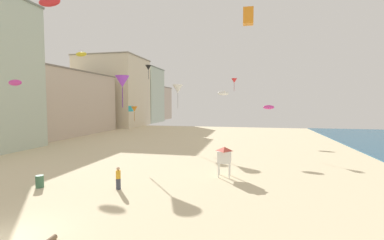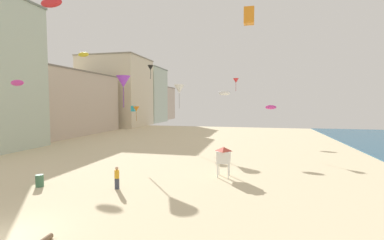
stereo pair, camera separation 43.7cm
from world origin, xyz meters
name	(u,v)px [view 1 (the left image)]	position (x,y,z in m)	size (l,w,h in m)	color
boardwalk_hotel_mid	(63,103)	(-25.62, 36.76, 6.23)	(11.18, 22.13, 12.45)	#C6B29E
boardwalk_hotel_far	(113,92)	(-25.62, 56.67, 9.26)	(16.13, 14.56, 18.51)	beige
boardwalk_hotel_distant	(137,95)	(-25.62, 71.73, 8.80)	(15.34, 12.77, 17.59)	#B7C6B2
boardwalk_hotel_furthest	(154,103)	(-25.62, 87.32, 6.22)	(10.74, 13.42, 12.43)	#C6B29E
kite_flyer	(118,177)	(1.66, 7.96, 0.92)	(0.34, 0.34, 1.64)	#383D4C
lifeguard_stand	(224,155)	(8.82, 12.99, 1.84)	(1.10, 1.10, 2.55)	white
beach_trash_bin	(40,181)	(-4.24, 7.11, 0.45)	(0.56, 0.56, 0.90)	#3D6B4C
kite_magenta_parafoil	(269,107)	(13.89, 35.97, 5.57)	(1.76, 0.49, 0.69)	#DB3D9E
kite_magenta_parafoil_2	(15,83)	(-12.66, 13.45, 8.33)	(1.62, 0.45, 0.63)	#DB3D9E
kite_yellow_parafoil	(81,54)	(-13.02, 24.99, 13.30)	(1.76, 0.49, 0.69)	yellow
kite_white_parafoil	(223,93)	(7.25, 27.53, 7.65)	(1.61, 0.45, 0.63)	white
kite_white_delta	(178,89)	(0.31, 28.94, 8.34)	(1.56, 1.56, 3.54)	white
kite_orange_box	(248,16)	(10.57, 21.06, 15.76)	(1.11, 1.11, 1.74)	orange
kite_red_parafoil	(49,2)	(-11.07, 16.77, 17.50)	(2.75, 0.76, 1.07)	red
kite_red_delta_2	(234,81)	(8.43, 32.53, 9.72)	(0.87, 0.87, 1.99)	red
kite_purple_delta	(122,82)	(-4.03, 19.91, 8.81)	(1.67, 1.67, 3.80)	purple
kite_cyan_box	(131,109)	(-11.67, 38.13, 5.17)	(0.70, 0.70, 1.09)	#2DB7CC
kite_orange_delta	(134,109)	(-7.86, 31.41, 5.26)	(1.08, 1.08, 2.45)	orange
kite_black_delta	(148,68)	(-7.59, 37.11, 12.79)	(1.10, 1.10, 2.51)	black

